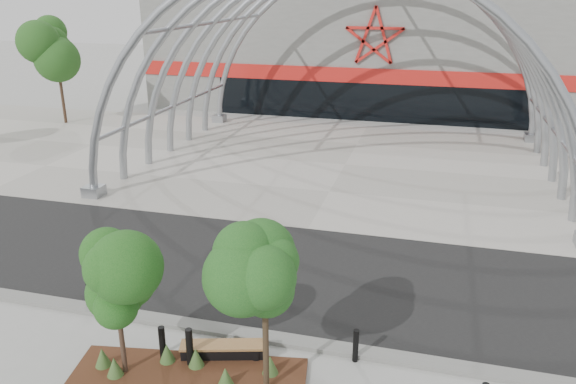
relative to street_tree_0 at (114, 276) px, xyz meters
name	(u,v)px	position (x,y,z in m)	size (l,w,h in m)	color
ground	(250,331)	(2.31, 2.51, -2.68)	(140.00, 140.00, 0.00)	#9C9C97
road	(284,271)	(2.31, 6.01, -2.67)	(140.00, 7.00, 0.02)	black
forecourt	(345,165)	(2.31, 18.01, -2.66)	(60.00, 17.00, 0.04)	#A09C92
kerb	(247,334)	(2.31, 2.26, -2.62)	(60.00, 0.50, 0.12)	slate
arena_building	(385,51)	(2.31, 35.96, 1.31)	(34.00, 15.24, 8.00)	slate
vault_canopy	(345,165)	(2.31, 18.01, -2.66)	(20.80, 15.80, 20.36)	#95999E
planting_bed	(186,372)	(1.44, 0.30, -2.54)	(5.81, 2.63, 0.59)	#3C1A12
street_tree_0	(114,276)	(0.00, 0.00, 0.00)	(1.64, 1.64, 3.73)	#31211A
street_tree_1	(265,280)	(3.47, 0.29, 0.25)	(1.72, 1.72, 4.08)	black
bench_0	(224,352)	(2.10, 1.16, -2.46)	(2.23, 1.06, 0.46)	black
bollard_0	(88,281)	(-2.88, 2.89, -2.11)	(0.18, 0.18, 1.14)	black
bollard_1	(163,345)	(0.68, 0.66, -2.17)	(0.16, 0.16, 1.02)	black
bollard_2	(190,349)	(1.42, 0.64, -2.13)	(0.18, 0.18, 1.10)	black
bollard_3	(356,346)	(5.27, 1.95, -2.23)	(0.14, 0.14, 0.90)	black
bg_tree_0	(56,54)	(-17.69, 22.51, 1.96)	(3.00, 3.00, 6.45)	#301F15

